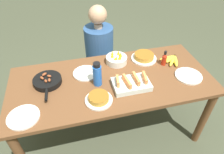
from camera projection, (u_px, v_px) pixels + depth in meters
ground_plane at (112, 129)px, 2.30m from camera, size 14.00×14.00×0.00m
dining_table at (112, 88)px, 1.87m from camera, size 1.83×0.81×0.76m
banana_bunch at (171, 59)px, 2.01m from camera, size 0.20×0.19×0.04m
melon_tray at (131, 84)px, 1.72m from camera, size 0.32×0.21×0.10m
skillet at (47, 81)px, 1.75m from camera, size 0.25×0.37×0.08m
frittata_plate_center at (144, 57)px, 2.03m from camera, size 0.26×0.26×0.06m
frittata_plate_side at (99, 98)px, 1.59m from camera, size 0.22×0.22×0.06m
empty_plate_near_front at (188, 76)px, 1.83m from camera, size 0.25×0.25×0.02m
empty_plate_far_left at (23, 117)px, 1.47m from camera, size 0.24×0.24×0.02m
empty_plate_far_right at (86, 73)px, 1.86m from camera, size 0.23×0.23×0.02m
fruit_bowl_mango at (117, 59)px, 1.98m from camera, size 0.21×0.21×0.12m
water_bottle at (97, 74)px, 1.69m from camera, size 0.08×0.08×0.23m
hot_sauce_bottle at (164, 59)px, 1.94m from camera, size 0.05×0.05×0.15m
person_figure at (100, 62)px, 2.47m from camera, size 0.36×0.36×1.20m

